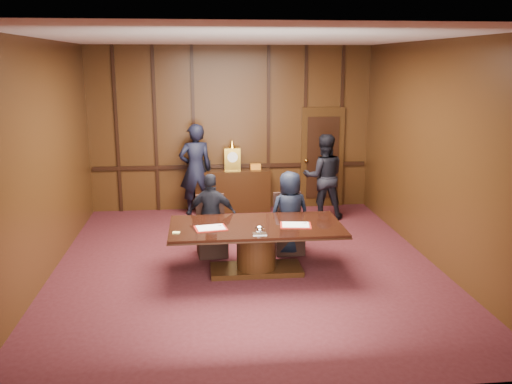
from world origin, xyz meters
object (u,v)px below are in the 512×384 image
sideboard (233,189)px  conference_table (256,241)px  signatory_left (212,215)px  signatory_right (290,213)px  witness_left (196,169)px  witness_right (324,177)px

sideboard → conference_table: (0.13, -3.56, 0.02)m
signatory_left → signatory_right: (1.30, 0.00, 0.01)m
witness_left → witness_right: bearing=154.5°
sideboard → conference_table: 3.56m
witness_left → witness_right: witness_left is taller
sideboard → signatory_right: bearing=-74.3°
signatory_left → witness_left: bearing=-76.7°
witness_left → sideboard: bearing=178.8°
sideboard → witness_right: 2.00m
sideboard → witness_right: witness_right is taller
conference_table → witness_right: bearing=59.0°
signatory_right → witness_right: size_ratio=0.81×
signatory_left → conference_table: bearing=136.7°
sideboard → witness_left: 0.93m
signatory_right → conference_table: bearing=39.9°
sideboard → signatory_right: size_ratio=1.14×
signatory_right → witness_right: (1.04, 2.01, 0.17)m
conference_table → witness_left: size_ratio=1.36×
signatory_left → signatory_right: 1.30m
conference_table → signatory_left: (-0.65, 0.80, 0.19)m
signatory_left → witness_right: witness_right is taller
witness_left → conference_table: bearing=92.2°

